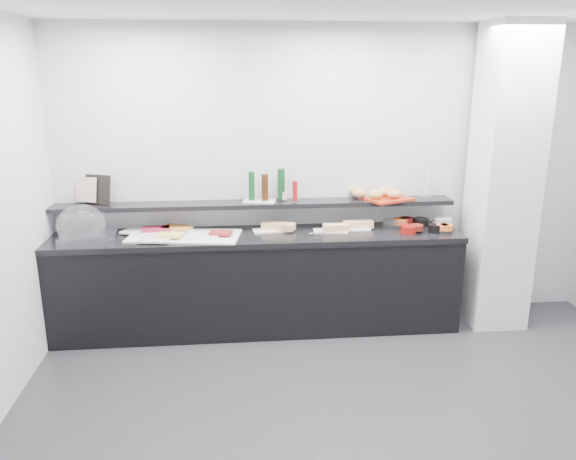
{
  "coord_description": "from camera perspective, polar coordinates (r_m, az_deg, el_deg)",
  "views": [
    {
      "loc": [
        -0.88,
        -3.07,
        2.29
      ],
      "look_at": [
        -0.45,
        1.45,
        1.0
      ],
      "focal_mm": 35.0,
      "sensor_mm": 36.0,
      "label": 1
    }
  ],
  "objects": [
    {
      "name": "bowl_black_jam",
      "position": [
        5.36,
        13.36,
        0.79
      ],
      "size": [
        0.16,
        0.16,
        0.07
      ],
      "primitive_type": "cylinder",
      "rotation": [
        0.0,
        0.0,
        -0.11
      ],
      "color": "black",
      "rests_on": "counter_top"
    },
    {
      "name": "buffet_cabinet",
      "position": [
        5.12,
        -3.07,
        -5.51
      ],
      "size": [
        3.6,
        0.6,
        0.85
      ],
      "primitive_type": "cube",
      "color": "black",
      "rests_on": "ground"
    },
    {
      "name": "fill_glass_cream",
      "position": [
        5.41,
        15.46,
        0.93
      ],
      "size": [
        0.21,
        0.21,
        0.05
      ],
      "primitive_type": "cylinder",
      "rotation": [
        0.0,
        0.0,
        0.37
      ],
      "color": "silver",
      "rests_on": "bowl_glass_cream"
    },
    {
      "name": "shaker_pepper",
      "position": [
        5.11,
        -0.29,
        3.53
      ],
      "size": [
        0.03,
        0.03,
        0.07
      ],
      "primitive_type": "cylinder",
      "rotation": [
        0.0,
        0.0,
        -0.05
      ],
      "color": "white",
      "rests_on": "condiment_tray"
    },
    {
      "name": "sandwich_plate_left",
      "position": [
        5.04,
        -1.63,
        -0.04
      ],
      "size": [
        0.35,
        0.19,
        0.01
      ],
      "primitive_type": "cube",
      "rotation": [
        0.0,
        0.0,
        0.13
      ],
      "color": "white",
      "rests_on": "counter_top"
    },
    {
      "name": "fill_black_fruit",
      "position": [
        5.19,
        15.79,
        0.27
      ],
      "size": [
        0.12,
        0.12,
        0.05
      ],
      "primitive_type": "cylinder",
      "rotation": [
        0.0,
        0.0,
        -0.03
      ],
      "color": "orange",
      "rests_on": "bowl_black_fruit"
    },
    {
      "name": "tongs_mid",
      "position": [
        4.93,
        2.9,
        -0.28
      ],
      "size": [
        0.15,
        0.06,
        0.01
      ],
      "primitive_type": "cylinder",
      "rotation": [
        0.0,
        1.57,
        0.33
      ],
      "color": "silver",
      "rests_on": "sandwich_plate_mid"
    },
    {
      "name": "cloche_dome",
      "position": [
        5.12,
        -20.26,
        0.56
      ],
      "size": [
        0.49,
        0.41,
        0.34
      ],
      "primitive_type": "ellipsoid",
      "rotation": [
        0.0,
        0.0,
        0.41
      ],
      "color": "white",
      "rests_on": "cloche_base"
    },
    {
      "name": "bread_roll_nw",
      "position": [
        5.27,
        6.93,
        3.94
      ],
      "size": [
        0.14,
        0.1,
        0.08
      ],
      "primitive_type": "ellipsoid",
      "rotation": [
        0.0,
        0.0,
        -0.23
      ],
      "color": "#AD8E42",
      "rests_on": "bread_tray"
    },
    {
      "name": "carafe",
      "position": [
        5.32,
        13.99,
        4.67
      ],
      "size": [
        0.09,
        0.09,
        0.3
      ],
      "primitive_type": "cylinder",
      "rotation": [
        0.0,
        0.0,
        0.09
      ],
      "color": "white",
      "rests_on": "wall_shelf"
    },
    {
      "name": "cloche_base",
      "position": [
        5.13,
        -19.63,
        -0.55
      ],
      "size": [
        0.5,
        0.36,
        0.04
      ],
      "primitive_type": "cube",
      "rotation": [
        0.0,
        0.0,
        0.1
      ],
      "color": "silver",
      "rests_on": "counter_top"
    },
    {
      "name": "bowl_glass_salmon",
      "position": [
        5.23,
        15.35,
        0.27
      ],
      "size": [
        0.23,
        0.23,
        0.07
      ],
      "primitive_type": "cylinder",
      "rotation": [
        0.0,
        0.0,
        -0.33
      ],
      "color": "white",
      "rests_on": "counter_top"
    },
    {
      "name": "platter_meat_b",
      "position": [
        4.88,
        -8.76,
        -0.59
      ],
      "size": [
        0.29,
        0.2,
        0.01
      ],
      "primitive_type": "cube",
      "rotation": [
        0.0,
        0.0,
        0.02
      ],
      "color": "white",
      "rests_on": "linen_runner"
    },
    {
      "name": "tongs_left",
      "position": [
        5.03,
        -0.88,
        0.06
      ],
      "size": [
        0.15,
        0.08,
        0.01
      ],
      "primitive_type": "cylinder",
      "rotation": [
        0.0,
        1.57,
        0.46
      ],
      "color": "silver",
      "rests_on": "sandwich_plate_left"
    },
    {
      "name": "bowl_red_jam",
      "position": [
        5.08,
        12.13,
        0.05
      ],
      "size": [
        0.16,
        0.16,
        0.07
      ],
      "primitive_type": "cylinder",
      "rotation": [
        0.0,
        0.0,
        0.22
      ],
      "color": "maroon",
      "rests_on": "counter_top"
    },
    {
      "name": "platter_cheese",
      "position": [
        4.85,
        -13.38,
        -0.96
      ],
      "size": [
        0.29,
        0.21,
        0.01
      ],
      "primitive_type": "cube",
      "rotation": [
        0.0,
        0.0,
        -0.13
      ],
      "color": "silver",
      "rests_on": "linen_runner"
    },
    {
      "name": "fill_red_jam",
      "position": [
        5.12,
        12.95,
        0.25
      ],
      "size": [
        0.15,
        0.15,
        0.05
      ],
      "primitive_type": "cylinder",
      "rotation": [
        0.0,
        0.0,
        -0.39
      ],
      "color": "#5D180D",
      "rests_on": "bowl_red_jam"
    },
    {
      "name": "print_art",
      "position": [
        5.27,
        -19.84,
        3.89
      ],
      "size": [
        0.21,
        0.12,
        0.22
      ],
      "primitive_type": "cube",
      "rotation": [
        -0.21,
        0.0,
        -0.36
      ],
      "color": "#C89A90",
      "rests_on": "framed_print"
    },
    {
      "name": "platter_salmon",
      "position": [
        5.09,
        -11.54,
        -0.03
      ],
      "size": [
        0.38,
        0.33,
        0.01
      ],
      "primitive_type": "cube",
      "rotation": [
        0.0,
        0.0,
        0.43
      ],
      "color": "silver",
      "rests_on": "linen_runner"
    },
    {
      "name": "bread_roll_ne",
      "position": [
        5.35,
        10.15,
        3.98
      ],
      "size": [
        0.16,
        0.12,
        0.08
      ],
      "primitive_type": "ellipsoid",
      "rotation": [
        0.0,
        0.0,
        -0.23
      ],
      "color": "tan",
      "rests_on": "bread_tray"
    },
    {
      "name": "bread_roll_sw",
      "position": [
        5.15,
        8.93,
        3.59
      ],
      "size": [
        0.14,
        0.1,
        0.08
      ],
      "primitive_type": "ellipsoid",
      "rotation": [
        0.0,
        0.0,
        0.1
      ],
      "color": "#B59545",
      "rests_on": "bread_tray"
    },
    {
      "name": "sandwich_food_mid",
      "position": [
        5.02,
        4.9,
        0.26
      ],
      "size": [
        0.24,
        0.1,
        0.06
      ],
      "primitive_type": "cube",
      "rotation": [
        0.0,
        0.0,
        -0.03
      ],
      "color": "#E1B176",
      "rests_on": "sandwich_plate_mid"
    },
    {
      "name": "bottle_brown",
      "position": [
        5.05,
        -2.37,
        4.35
      ],
      "size": [
        0.07,
        0.07,
        0.24
      ],
      "primitive_type": "cylinder",
      "rotation": [
        0.0,
        0.0,
        0.27
      ],
      "color": "#341A09",
      "rests_on": "condiment_tray"
    },
    {
      "name": "sandwich_food_right",
      "position": [
        5.14,
        7.12,
        0.58
      ],
      "size": [
        0.27,
        0.12,
        0.06
      ],
      "primitive_type": "cube",
      "rotation": [
        0.0,
        0.0,
        0.05
      ],
      "color": "#E9B57A",
      "rests_on": "sandwich_plate_right"
    },
    {
      "name": "linen_runner",
      "position": [
        4.96,
        -10.47,
        -0.6
      ],
      "size": [
        1.01,
        0.59,
        0.01
      ],
      "primitive_type": "cube",
      "rotation": [
        0.0,
        0.0,
        -0.16
      ],
      "color": "silver",
      "rests_on": "counter_top"
    },
    {
      "name": "bread_roll_midw",
      "position": [
        5.18,
        7.26,
        3.72
      ],
      "size": [
        0.14,
        0.1,
        0.08
      ],
      "primitive_type": "ellipsoid",
      "rotation": [
        0.0,
        0.0,
        -0.17
      ],
      "color": "#D58651",
      "rests_on": "bread_tray"
    },
    {
      "name": "bread_roll_se",
      "position": [
        5.2,
        10.77,
        3.61
      ],
      "size": [
        0.15,
        0.1,
        0.08
      ],
      "primitive_type": "ellipsoid",
      "rotation": [
        0.0,
        0.0,
        0.1
      ],
      "color": "#C2874A",
      "rests_on": "bread_tray"
    },
    {
      "name": "ground",
      "position": [
        3.93,
        9.16,
        -20.02
      ],
      "size": [
        5.0,
        5.0,
        0.0
      ],
      "primitive_type": "plane",
      "color": "#2D2D30",
      "rests_on": "ground"
    },
    {
      "name": "bottle_green_b",
      "position": [
        5.1,
        -0.7,
        4.69
      ],
      "size": [
        0.09,
        0.09,
        0.28
      ],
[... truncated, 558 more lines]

